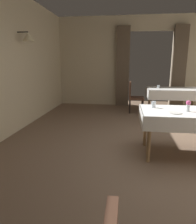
{
  "coord_description": "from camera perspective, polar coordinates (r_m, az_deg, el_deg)",
  "views": [
    {
      "loc": [
        -0.77,
        -3.33,
        1.5
      ],
      "look_at": [
        -1.31,
        0.64,
        0.55
      ],
      "focal_mm": 33.78,
      "sensor_mm": 36.0,
      "label": 1
    }
  ],
  "objects": [
    {
      "name": "ground",
      "position": [
        3.73,
        19.36,
        -11.13
      ],
      "size": [
        10.08,
        10.08,
        0.0
      ],
      "primitive_type": "plane",
      "color": "#7A604C"
    },
    {
      "name": "wall_back",
      "position": [
        7.55,
        13.98,
        13.16
      ],
      "size": [
        6.4,
        0.27,
        3.0
      ],
      "color": "beige",
      "rests_on": "ground"
    },
    {
      "name": "dining_table_mid",
      "position": [
        3.63,
        23.23,
        -1.03
      ],
      "size": [
        1.49,
        0.9,
        0.75
      ],
      "color": "olive",
      "rests_on": "ground"
    },
    {
      "name": "dining_table_far",
      "position": [
        6.56,
        19.86,
        5.23
      ],
      "size": [
        1.54,
        0.96,
        0.75
      ],
      "color": "olive",
      "rests_on": "ground"
    },
    {
      "name": "chair_far_left",
      "position": [
        6.47,
        9.64,
        4.44
      ],
      "size": [
        0.45,
        0.44,
        0.93
      ],
      "color": "black",
      "rests_on": "ground"
    },
    {
      "name": "flower_vase_mid",
      "position": [
        3.54,
        23.22,
        1.61
      ],
      "size": [
        0.07,
        0.07,
        0.17
      ],
      "color": "silver",
      "rests_on": "dining_table_mid"
    },
    {
      "name": "glass_mid_b",
      "position": [
        3.65,
        14.81,
        1.98
      ],
      "size": [
        0.07,
        0.07,
        0.11
      ],
      "primitive_type": "cylinder",
      "color": "silver",
      "rests_on": "dining_table_mid"
    },
    {
      "name": "plate_mid_c",
      "position": [
        3.37,
        20.05,
        -0.18
      ],
      "size": [
        0.21,
        0.21,
        0.01
      ],
      "primitive_type": "cylinder",
      "color": "white",
      "rests_on": "dining_table_mid"
    },
    {
      "name": "glass_far_a",
      "position": [
        6.48,
        16.04,
        6.61
      ],
      "size": [
        0.07,
        0.07,
        0.09
      ],
      "primitive_type": "cylinder",
      "color": "silver",
      "rests_on": "dining_table_far"
    },
    {
      "name": "plate_far_b",
      "position": [
        6.75,
        14.99,
        6.6
      ],
      "size": [
        0.22,
        0.22,
        0.01
      ],
      "primitive_type": "cylinder",
      "color": "white",
      "rests_on": "dining_table_far"
    }
  ]
}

